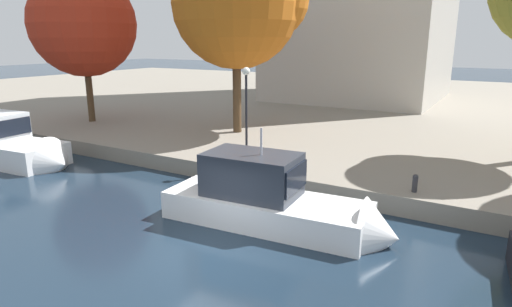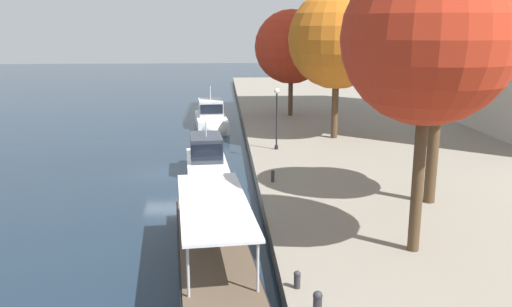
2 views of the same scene
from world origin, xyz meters
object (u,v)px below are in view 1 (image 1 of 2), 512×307
object	(u,v)px
motor_yacht_1	(279,206)
tree_0	(82,23)
lamp_post	(246,104)
tree_1	(238,3)
mooring_bollard_2	(415,182)
motor_yacht_0	(8,149)

from	to	relation	value
motor_yacht_1	tree_0	size ratio (longest dim) A/B	0.83
lamp_post	tree_1	distance (m)	8.37
tree_0	tree_1	xyz separation A→B (m)	(11.83, 2.07, 0.99)
lamp_post	tree_1	bearing A→B (deg)	125.81
tree_0	tree_1	world-z (taller)	tree_1
mooring_bollard_2	tree_0	xyz separation A→B (m)	(-24.13, 4.31, 6.65)
motor_yacht_0	motor_yacht_1	world-z (taller)	motor_yacht_0
motor_yacht_0	lamp_post	bearing A→B (deg)	17.15
mooring_bollard_2	tree_0	distance (m)	25.40
motor_yacht_1	lamp_post	world-z (taller)	lamp_post
motor_yacht_0	tree_0	world-z (taller)	tree_0
mooring_bollard_2	tree_1	xyz separation A→B (m)	(-12.30, 6.38, 7.63)
motor_yacht_1	lamp_post	distance (m)	7.32
tree_1	mooring_bollard_2	bearing A→B (deg)	-27.42
mooring_bollard_2	lamp_post	size ratio (longest dim) A/B	0.16
tree_0	tree_1	size ratio (longest dim) A/B	0.89
motor_yacht_1	tree_0	world-z (taller)	tree_0
tree_1	lamp_post	bearing A→B (deg)	-54.19
motor_yacht_1	tree_1	distance (m)	15.53
motor_yacht_0	mooring_bollard_2	xyz separation A→B (m)	(20.97, 3.96, 0.44)
motor_yacht_1	lamp_post	size ratio (longest dim) A/B	1.93
mooring_bollard_2	motor_yacht_1	bearing A→B (deg)	-135.32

